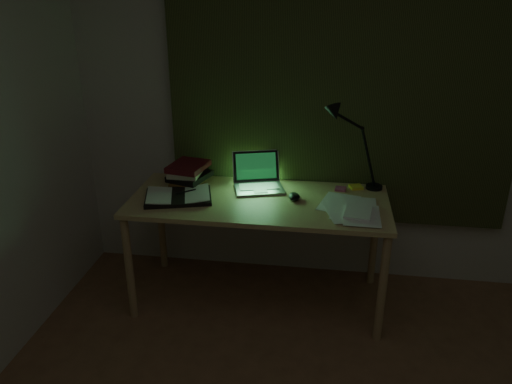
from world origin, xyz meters
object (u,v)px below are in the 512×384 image
Objects in this scene: book_stack at (188,173)px; desk_lamp at (378,146)px; laptop at (259,174)px; desk at (259,251)px; loose_papers at (349,211)px; open_textbook at (178,196)px.

desk_lamp is at bearing 3.80° from book_stack.
laptop is 0.60× the size of desk_lamp.
desk is 2.77× the size of desk_lamp.
loose_papers is 0.62× the size of desk_lamp.
desk_lamp is (0.73, 0.13, 0.18)m from laptop.
desk is 0.67m from loose_papers.
desk_lamp is at bearing 0.10° from open_textbook.
open_textbook is 1.54× the size of book_stack.
book_stack is 1.09m from loose_papers.
loose_papers is at bearing -41.02° from laptop.
loose_papers is at bearing -121.61° from desk_lamp.
desk_lamp is at bearing 66.52° from loose_papers.
open_textbook is 1.28m from desk_lamp.
laptop is 0.97× the size of loose_papers.
desk is at bearing -99.34° from laptop.
desk_lamp reaches higher than loose_papers.
laptop is 0.49m from book_stack.
desk is 4.58× the size of laptop.
book_stack is at bearing 175.67° from desk_lamp.
book_stack reaches higher than open_textbook.
book_stack reaches higher than desk.
open_textbook is at bearing 177.38° from loose_papers.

